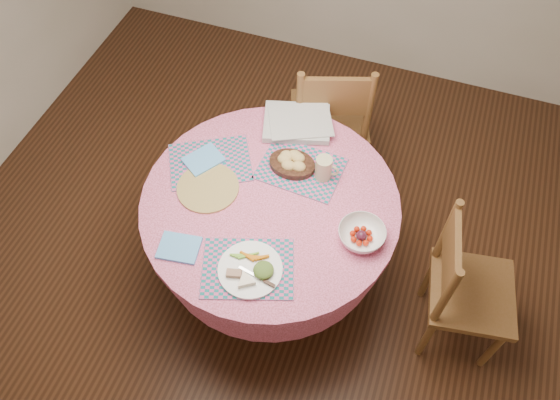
{
  "coord_description": "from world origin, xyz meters",
  "views": [
    {
      "loc": [
        0.54,
        -1.38,
        2.87
      ],
      "look_at": [
        0.05,
        0.0,
        0.78
      ],
      "focal_mm": 35.0,
      "sensor_mm": 36.0,
      "label": 1
    }
  ],
  "objects": [
    {
      "name": "chair_right",
      "position": [
        0.98,
        0.01,
        0.48
      ],
      "size": [
        0.47,
        0.48,
        0.92
      ],
      "rotation": [
        0.0,
        0.0,
        1.73
      ],
      "color": "brown",
      "rests_on": "ground"
    },
    {
      "name": "bread_bowl",
      "position": [
        0.03,
        0.23,
        0.79
      ],
      "size": [
        0.23,
        0.23,
        0.08
      ],
      "color": "black",
      "rests_on": "placemat_back"
    },
    {
      "name": "dinner_plate",
      "position": [
        0.05,
        -0.38,
        0.77
      ],
      "size": [
        0.28,
        0.28,
        0.05
      ],
      "rotation": [
        0.0,
        0.0,
        0.24
      ],
      "color": "white",
      "rests_on": "placemat_front"
    },
    {
      "name": "ground",
      "position": [
        0.0,
        0.0,
        0.0
      ],
      "size": [
        4.0,
        4.0,
        0.0
      ],
      "primitive_type": "plane",
      "color": "#331C0F",
      "rests_on": "ground"
    },
    {
      "name": "dining_table",
      "position": [
        0.0,
        0.0,
        0.56
      ],
      "size": [
        1.24,
        1.24,
        0.75
      ],
      "color": "pink",
      "rests_on": "ground"
    },
    {
      "name": "placemat_front",
      "position": [
        0.03,
        -0.37,
        0.75
      ],
      "size": [
        0.48,
        0.41,
        0.01
      ],
      "primitive_type": "cube",
      "rotation": [
        0.0,
        0.0,
        0.33
      ],
      "color": "#136B6E",
      "rests_on": "dining_table"
    },
    {
      "name": "chair_back",
      "position": [
        0.07,
        0.82,
        0.51
      ],
      "size": [
        0.57,
        0.56,
        0.99
      ],
      "rotation": [
        0.0,
        0.0,
        3.47
      ],
      "color": "brown",
      "rests_on": "ground"
    },
    {
      "name": "room_envelope",
      "position": [
        0.0,
        0.0,
        1.71
      ],
      "size": [
        4.01,
        4.01,
        2.71
      ],
      "color": "silver",
      "rests_on": "ground"
    },
    {
      "name": "napkin_near",
      "position": [
        -0.29,
        -0.38,
        0.76
      ],
      "size": [
        0.2,
        0.16,
        0.01
      ],
      "primitive_type": "cube",
      "rotation": [
        0.0,
        0.0,
        0.15
      ],
      "color": "#5CA8EC",
      "rests_on": "dining_table"
    },
    {
      "name": "placemat_left",
      "position": [
        -0.36,
        0.12,
        0.75
      ],
      "size": [
        0.5,
        0.46,
        0.01
      ],
      "primitive_type": "cube",
      "rotation": [
        0.0,
        0.0,
        0.51
      ],
      "color": "#136B6E",
      "rests_on": "dining_table"
    },
    {
      "name": "wicker_trivet",
      "position": [
        -0.31,
        -0.03,
        0.76
      ],
      "size": [
        0.3,
        0.3,
        0.01
      ],
      "primitive_type": "cylinder",
      "color": "#A58647",
      "rests_on": "dining_table"
    },
    {
      "name": "newspaper_stack",
      "position": [
        -0.03,
        0.5,
        0.78
      ],
      "size": [
        0.42,
        0.36,
        0.04
      ],
      "rotation": [
        0.0,
        0.0,
        0.28
      ],
      "color": "silver",
      "rests_on": "dining_table"
    },
    {
      "name": "placemat_back",
      "position": [
        0.08,
        0.23,
        0.75
      ],
      "size": [
        0.42,
        0.33,
        0.01
      ],
      "primitive_type": "cube",
      "rotation": [
        0.0,
        0.0,
        -0.07
      ],
      "color": "#136B6E",
      "rests_on": "dining_table"
    },
    {
      "name": "latte_mug",
      "position": [
        0.2,
        0.22,
        0.82
      ],
      "size": [
        0.12,
        0.08,
        0.13
      ],
      "color": "#CBBD8C",
      "rests_on": "placemat_back"
    },
    {
      "name": "napkin_far",
      "position": [
        -0.39,
        0.11,
        0.76
      ],
      "size": [
        0.22,
        0.23,
        0.01
      ],
      "primitive_type": "cube",
      "rotation": [
        0.0,
        0.0,
        0.99
      ],
      "color": "#5CA8EC",
      "rests_on": "placemat_left"
    },
    {
      "name": "fruit_bowl",
      "position": [
        0.46,
        -0.06,
        0.78
      ],
      "size": [
        0.28,
        0.28,
        0.07
      ],
      "rotation": [
        0.0,
        0.0,
        0.38
      ],
      "color": "white",
      "rests_on": "dining_table"
    }
  ]
}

